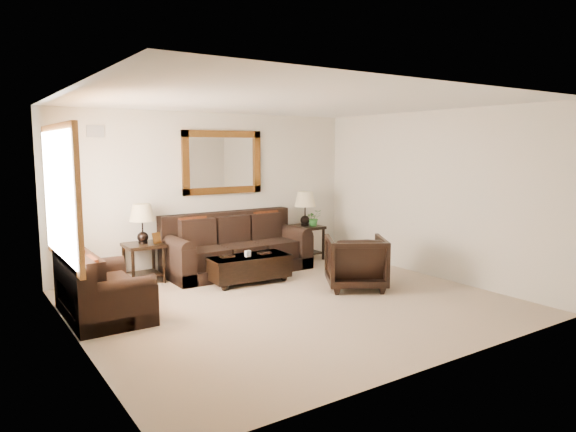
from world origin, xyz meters
TOP-DOWN VIEW (x-y plane):
  - room at (0.00, 0.00)m, footprint 5.51×5.01m
  - window at (-2.70, 0.90)m, footprint 0.07×1.96m
  - mirror at (0.22, 2.47)m, footprint 1.50×0.06m
  - air_vent at (-1.90, 2.48)m, footprint 0.25×0.02m
  - sofa at (0.22, 2.02)m, footprint 2.44×1.05m
  - loveseat at (-2.34, 0.85)m, footprint 0.90×1.51m
  - end_table_left at (-1.33, 2.18)m, footprint 0.56×0.56m
  - end_table_right at (1.78, 2.17)m, footprint 0.58×0.58m
  - coffee_table at (0.03, 1.27)m, footprint 1.31×0.77m
  - armchair at (1.21, 0.07)m, footprint 1.14×1.12m
  - potted_plant at (1.91, 2.06)m, footprint 0.34×0.36m

SIDE VIEW (x-z plane):
  - coffee_table at x=0.03m, z-range 0.00..0.54m
  - loveseat at x=-2.34m, z-range -0.11..0.74m
  - sofa at x=0.22m, z-range -0.14..0.86m
  - armchair at x=1.21m, z-range 0.00..0.87m
  - potted_plant at x=1.91m, z-range 0.64..0.88m
  - end_table_left at x=-1.33m, z-range 0.19..1.43m
  - end_table_right at x=1.78m, z-range 0.20..1.48m
  - room at x=0.00m, z-range 0.00..2.71m
  - window at x=-2.70m, z-range 0.72..2.38m
  - mirror at x=0.22m, z-range 1.30..2.40m
  - air_vent at x=-1.90m, z-range 2.26..2.44m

